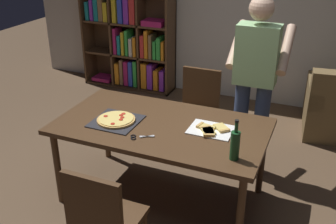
{
  "coord_description": "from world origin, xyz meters",
  "views": [
    {
      "loc": [
        1.22,
        -2.77,
        2.31
      ],
      "look_at": [
        0.0,
        0.15,
        0.8
      ],
      "focal_mm": 42.72,
      "sensor_mm": 36.0,
      "label": 1
    }
  ],
  "objects_px": {
    "wine_bottle": "(235,145)",
    "kitchen_scissors": "(138,137)",
    "bookshelf": "(129,27)",
    "pepperoni_pizza_on_tray": "(116,120)",
    "chair_far_side": "(198,106)",
    "person_serving_pizza": "(255,78)",
    "dining_table": "(161,131)",
    "chair_near_camera": "(103,217)"
  },
  "relations": [
    {
      "from": "chair_near_camera",
      "to": "kitchen_scissors",
      "type": "relative_size",
      "value": 4.65
    },
    {
      "from": "kitchen_scissors",
      "to": "wine_bottle",
      "type": "bearing_deg",
      "value": -1.16
    },
    {
      "from": "wine_bottle",
      "to": "dining_table",
      "type": "bearing_deg",
      "value": 157.12
    },
    {
      "from": "chair_far_side",
      "to": "bookshelf",
      "type": "bearing_deg",
      "value": 138.23
    },
    {
      "from": "person_serving_pizza",
      "to": "chair_far_side",
      "type": "bearing_deg",
      "value": 160.5
    },
    {
      "from": "chair_far_side",
      "to": "dining_table",
      "type": "bearing_deg",
      "value": -90.0
    },
    {
      "from": "dining_table",
      "to": "pepperoni_pizza_on_tray",
      "type": "relative_size",
      "value": 4.59
    },
    {
      "from": "person_serving_pizza",
      "to": "pepperoni_pizza_on_tray",
      "type": "distance_m",
      "value": 1.34
    },
    {
      "from": "chair_near_camera",
      "to": "person_serving_pizza",
      "type": "distance_m",
      "value": 1.91
    },
    {
      "from": "dining_table",
      "to": "wine_bottle",
      "type": "distance_m",
      "value": 0.79
    },
    {
      "from": "pepperoni_pizza_on_tray",
      "to": "kitchen_scissors",
      "type": "height_order",
      "value": "pepperoni_pizza_on_tray"
    },
    {
      "from": "bookshelf",
      "to": "person_serving_pizza",
      "type": "distance_m",
      "value": 2.71
    },
    {
      "from": "chair_near_camera",
      "to": "wine_bottle",
      "type": "distance_m",
      "value": 1.05
    },
    {
      "from": "person_serving_pizza",
      "to": "wine_bottle",
      "type": "distance_m",
      "value": 1.07
    },
    {
      "from": "chair_far_side",
      "to": "kitchen_scissors",
      "type": "height_order",
      "value": "chair_far_side"
    },
    {
      "from": "dining_table",
      "to": "chair_near_camera",
      "type": "distance_m",
      "value": 1.0
    },
    {
      "from": "person_serving_pizza",
      "to": "kitchen_scissors",
      "type": "distance_m",
      "value": 1.28
    },
    {
      "from": "dining_table",
      "to": "wine_bottle",
      "type": "relative_size",
      "value": 5.67
    },
    {
      "from": "wine_bottle",
      "to": "pepperoni_pizza_on_tray",
      "type": "bearing_deg",
      "value": 169.94
    },
    {
      "from": "dining_table",
      "to": "pepperoni_pizza_on_tray",
      "type": "xyz_separation_m",
      "value": [
        -0.38,
        -0.11,
        0.08
      ]
    },
    {
      "from": "chair_far_side",
      "to": "kitchen_scissors",
      "type": "distance_m",
      "value": 1.29
    },
    {
      "from": "dining_table",
      "to": "bookshelf",
      "type": "bearing_deg",
      "value": 123.29
    },
    {
      "from": "kitchen_scissors",
      "to": "bookshelf",
      "type": "bearing_deg",
      "value": 119.15
    },
    {
      "from": "dining_table",
      "to": "kitchen_scissors",
      "type": "distance_m",
      "value": 0.3
    },
    {
      "from": "bookshelf",
      "to": "kitchen_scissors",
      "type": "relative_size",
      "value": 10.08
    },
    {
      "from": "chair_near_camera",
      "to": "person_serving_pizza",
      "type": "xyz_separation_m",
      "value": [
        0.62,
        1.74,
        0.49
      ]
    },
    {
      "from": "wine_bottle",
      "to": "kitchen_scissors",
      "type": "relative_size",
      "value": 1.63
    },
    {
      "from": "chair_near_camera",
      "to": "pepperoni_pizza_on_tray",
      "type": "bearing_deg",
      "value": 113.31
    },
    {
      "from": "bookshelf",
      "to": "pepperoni_pizza_on_tray",
      "type": "bearing_deg",
      "value": -64.52
    },
    {
      "from": "chair_near_camera",
      "to": "chair_far_side",
      "type": "relative_size",
      "value": 1.0
    },
    {
      "from": "pepperoni_pizza_on_tray",
      "to": "wine_bottle",
      "type": "relative_size",
      "value": 1.23
    },
    {
      "from": "dining_table",
      "to": "bookshelf",
      "type": "xyz_separation_m",
      "value": [
        -1.56,
        2.37,
        0.23
      ]
    },
    {
      "from": "person_serving_pizza",
      "to": "kitchen_scissors",
      "type": "height_order",
      "value": "person_serving_pizza"
    },
    {
      "from": "chair_near_camera",
      "to": "kitchen_scissors",
      "type": "bearing_deg",
      "value": 96.29
    },
    {
      "from": "dining_table",
      "to": "pepperoni_pizza_on_tray",
      "type": "distance_m",
      "value": 0.4
    },
    {
      "from": "chair_near_camera",
      "to": "person_serving_pizza",
      "type": "bearing_deg",
      "value": 70.37
    },
    {
      "from": "dining_table",
      "to": "chair_near_camera",
      "type": "height_order",
      "value": "chair_near_camera"
    },
    {
      "from": "chair_near_camera",
      "to": "chair_far_side",
      "type": "xyz_separation_m",
      "value": [
        0.0,
        1.96,
        0.0
      ]
    },
    {
      "from": "chair_far_side",
      "to": "person_serving_pizza",
      "type": "xyz_separation_m",
      "value": [
        0.62,
        -0.22,
        0.49
      ]
    },
    {
      "from": "chair_far_side",
      "to": "pepperoni_pizza_on_tray",
      "type": "distance_m",
      "value": 1.18
    },
    {
      "from": "chair_far_side",
      "to": "person_serving_pizza",
      "type": "distance_m",
      "value": 0.82
    },
    {
      "from": "dining_table",
      "to": "chair_far_side",
      "type": "bearing_deg",
      "value": 90.0
    }
  ]
}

